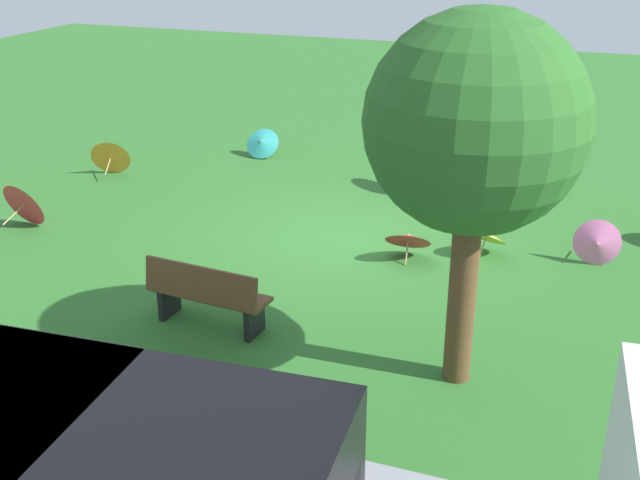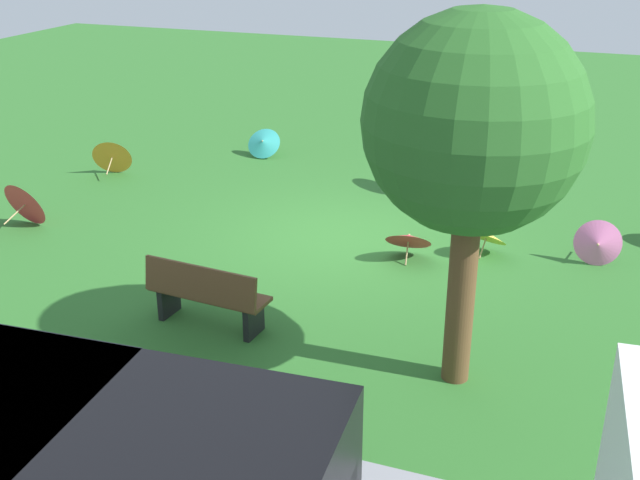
# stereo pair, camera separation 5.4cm
# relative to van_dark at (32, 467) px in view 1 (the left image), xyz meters

# --- Properties ---
(ground) EXTENTS (40.00, 40.00, 0.00)m
(ground) POSITION_rel_van_dark_xyz_m (-0.15, -7.31, -0.91)
(ground) COLOR #2D6B28
(van_dark) EXTENTS (4.70, 2.35, 1.53)m
(van_dark) POSITION_rel_van_dark_xyz_m (0.00, 0.00, 0.00)
(van_dark) COLOR black
(van_dark) RESTS_ON ground
(park_bench) EXTENTS (1.64, 0.62, 0.90)m
(park_bench) POSITION_rel_van_dark_xyz_m (0.53, -3.89, -0.45)
(park_bench) COLOR brown
(park_bench) RESTS_ON ground
(shade_tree) EXTENTS (2.29, 2.29, 4.13)m
(shade_tree) POSITION_rel_van_dark_xyz_m (-2.67, -3.84, 2.04)
(shade_tree) COLOR brown
(shade_tree) RESTS_ON ground
(parasol_yellow_0) EXTENTS (0.78, 0.75, 0.54)m
(parasol_yellow_0) POSITION_rel_van_dark_xyz_m (-2.43, -7.42, -0.59)
(parasol_yellow_0) COLOR tan
(parasol_yellow_0) RESTS_ON ground
(parasol_teal_0) EXTENTS (0.75, 0.67, 0.63)m
(parasol_teal_0) POSITION_rel_van_dark_xyz_m (2.92, -10.94, -0.58)
(parasol_teal_0) COLOR tan
(parasol_teal_0) RESTS_ON ground
(parasol_red_0) EXTENTS (0.77, 0.70, 0.60)m
(parasol_red_0) POSITION_rel_van_dark_xyz_m (-1.34, -6.85, -0.57)
(parasol_red_0) COLOR tan
(parasol_red_0) RESTS_ON ground
(parasol_purple_0) EXTENTS (0.90, 0.97, 0.91)m
(parasol_purple_0) POSITION_rel_van_dark_xyz_m (-0.35, -9.89, -0.46)
(parasol_purple_0) COLOR tan
(parasol_purple_0) RESTS_ON ground
(parasol_red_1) EXTENTS (0.91, 0.85, 0.84)m
(parasol_red_1) POSITION_rel_van_dark_xyz_m (5.00, -5.98, -0.49)
(parasol_red_1) COLOR tan
(parasol_red_1) RESTS_ON ground
(parasol_pink_1) EXTENTS (0.71, 0.56, 0.71)m
(parasol_pink_1) POSITION_rel_van_dark_xyz_m (-4.04, -7.59, -0.56)
(parasol_pink_1) COLOR tan
(parasol_pink_1) RESTS_ON ground
(parasol_orange_0) EXTENTS (0.89, 0.84, 0.78)m
(parasol_orange_0) POSITION_rel_van_dark_xyz_m (5.26, -8.83, -0.52)
(parasol_orange_0) COLOR tan
(parasol_orange_0) RESTS_ON ground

